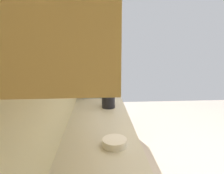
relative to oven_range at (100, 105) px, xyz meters
The scene contains 6 objects.
wall_back 2.02m from the oven_range, 167.70° to the left, with size 4.43×0.12×2.80m, color beige.
upper_cabinets 2.57m from the oven_range, behind, with size 2.41×0.34×0.70m.
oven_range is the anchor object (origin of this frame).
microwave 0.99m from the oven_range, behind, with size 0.52×0.40×0.30m.
bowl 2.38m from the oven_range, behind, with size 0.18×0.18×0.05m.
kettle 1.53m from the oven_range, behind, with size 0.21×0.16×0.16m.
Camera 1 is at (-1.90, 1.36, 1.65)m, focal length 31.52 mm.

